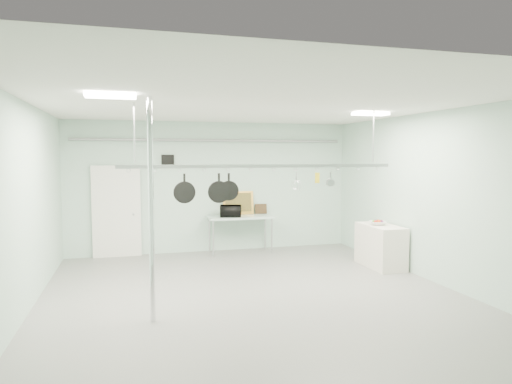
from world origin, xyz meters
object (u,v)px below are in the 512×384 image
object	(u,v)px
fruit_bowl	(378,223)
skillet_left	(184,188)
prep_table	(240,219)
skillet_mid	(219,188)
microwave	(231,211)
pot_rack	(262,164)
skillet_right	(229,187)
chrome_pole	(151,211)
side_cabinet	(380,246)
coffee_canister	(236,212)

from	to	relation	value
fruit_bowl	skillet_left	distance (m)	4.46
prep_table	skillet_mid	bearing A→B (deg)	-109.29
microwave	fruit_bowl	size ratio (longest dim) A/B	1.48
pot_rack	microwave	bearing A→B (deg)	87.45
skillet_right	fruit_bowl	bearing A→B (deg)	24.23
prep_table	microwave	world-z (taller)	microwave
chrome_pole	side_cabinet	bearing A→B (deg)	22.41
fruit_bowl	side_cabinet	bearing A→B (deg)	-29.00
coffee_canister	skillet_left	bearing A→B (deg)	-116.45
fruit_bowl	skillet_mid	world-z (taller)	skillet_mid
prep_table	coffee_canister	xyz separation A→B (m)	(-0.13, -0.08, 0.18)
skillet_left	fruit_bowl	bearing A→B (deg)	15.17
microwave	coffee_canister	distance (m)	0.13
fruit_bowl	skillet_right	distance (m)	3.77
side_cabinet	skillet_mid	distance (m)	4.11
prep_table	skillet_right	xyz separation A→B (m)	(-0.99, -3.30, 1.02)
coffee_canister	skillet_right	size ratio (longest dim) A/B	0.48
prep_table	skillet_left	bearing A→B (deg)	-117.62
chrome_pole	skillet_left	distance (m)	1.09
fruit_bowl	skillet_mid	bearing A→B (deg)	-162.78
coffee_canister	fruit_bowl	distance (m)	3.35
skillet_mid	side_cabinet	bearing A→B (deg)	20.93
skillet_left	pot_rack	bearing A→B (deg)	0.17
chrome_pole	pot_rack	size ratio (longest dim) A/B	0.67
fruit_bowl	microwave	bearing A→B (deg)	142.72
skillet_left	coffee_canister	bearing A→B (deg)	63.72
chrome_pole	skillet_mid	world-z (taller)	chrome_pole
skillet_mid	skillet_right	xyz separation A→B (m)	(0.17, 0.00, 0.02)
chrome_pole	coffee_canister	bearing A→B (deg)	62.16
pot_rack	microwave	size ratio (longest dim) A/B	9.53
skillet_left	side_cabinet	bearing A→B (deg)	14.60
coffee_canister	skillet_left	xyz separation A→B (m)	(-1.60, -3.22, 0.83)
fruit_bowl	skillet_mid	distance (m)	3.92
skillet_right	microwave	bearing A→B (deg)	83.47
side_cabinet	pot_rack	size ratio (longest dim) A/B	0.25
coffee_canister	skillet_right	xyz separation A→B (m)	(-0.86, -3.22, 0.84)
pot_rack	skillet_left	world-z (taller)	pot_rack
skillet_left	skillet_right	xyz separation A→B (m)	(0.74, 0.00, 0.01)
microwave	coffee_canister	world-z (taller)	microwave
chrome_pole	prep_table	bearing A→B (deg)	61.29
side_cabinet	coffee_canister	size ratio (longest dim) A/B	5.46
skillet_right	skillet_left	bearing A→B (deg)	-173.76
side_cabinet	microwave	bearing A→B (deg)	142.87
prep_table	pot_rack	world-z (taller)	pot_rack
fruit_bowl	prep_table	bearing A→B (deg)	138.99
side_cabinet	skillet_mid	size ratio (longest dim) A/B	2.41
side_cabinet	skillet_right	xyz separation A→B (m)	(-3.54, -1.10, 1.40)
coffee_canister	skillet_left	distance (m)	3.69
side_cabinet	chrome_pole	bearing A→B (deg)	-157.59
side_cabinet	microwave	distance (m)	3.57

